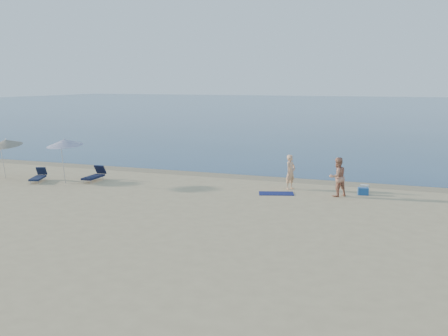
# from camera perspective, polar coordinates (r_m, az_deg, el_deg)

# --- Properties ---
(sea) EXTENTS (240.00, 160.00, 0.01)m
(sea) POSITION_cam_1_polar(r_m,az_deg,el_deg) (110.24, 16.48, 5.79)
(sea) COLOR #0D294E
(sea) RESTS_ON ground
(wet_sand_strip) EXTENTS (240.00, 1.60, 0.00)m
(wet_sand_strip) POSITION_cam_1_polar(r_m,az_deg,el_deg) (31.20, 2.50, -0.92)
(wet_sand_strip) COLOR #847254
(wet_sand_strip) RESTS_ON ground
(person_left) EXTENTS (0.60, 0.73, 1.71)m
(person_left) POSITION_cam_1_polar(r_m,az_deg,el_deg) (27.81, 6.78, -0.41)
(person_left) COLOR #DFA77D
(person_left) RESTS_ON ground
(person_right) EXTENTS (1.11, 1.12, 1.82)m
(person_right) POSITION_cam_1_polar(r_m,az_deg,el_deg) (26.41, 11.46, -0.90)
(person_right) COLOR #B2755D
(person_right) RESTS_ON ground
(beach_towel) EXTENTS (1.84, 1.39, 0.03)m
(beach_towel) POSITION_cam_1_polar(r_m,az_deg,el_deg) (26.74, 5.33, -2.59)
(beach_towel) COLOR #0E1449
(beach_towel) RESTS_ON ground
(white_bag) EXTENTS (0.44, 0.39, 0.33)m
(white_bag) POSITION_cam_1_polar(r_m,az_deg,el_deg) (27.92, 14.05, -2.01)
(white_bag) COLOR silver
(white_bag) RESTS_ON ground
(blue_cooler) EXTENTS (0.55, 0.45, 0.34)m
(blue_cooler) POSITION_cam_1_polar(r_m,az_deg,el_deg) (27.15, 13.94, -2.30)
(blue_cooler) COLOR #1B4E95
(blue_cooler) RESTS_ON ground
(umbrella_near) EXTENTS (2.33, 2.35, 2.44)m
(umbrella_near) POSITION_cam_1_polar(r_m,az_deg,el_deg) (30.25, -15.89, 2.51)
(umbrella_near) COLOR silver
(umbrella_near) RESTS_ON ground
(umbrella_far) EXTENTS (1.78, 1.81, 2.33)m
(umbrella_far) POSITION_cam_1_polar(r_m,az_deg,el_deg) (32.56, -21.27, 2.42)
(umbrella_far) COLOR silver
(umbrella_far) RESTS_ON ground
(lounger_left) EXTENTS (1.09, 1.68, 0.70)m
(lounger_left) POSITION_cam_1_polar(r_m,az_deg,el_deg) (31.37, -18.34, -0.85)
(lounger_left) COLOR #141D39
(lounger_left) RESTS_ON ground
(lounger_right) EXTENTS (0.72, 1.80, 0.77)m
(lounger_right) POSITION_cam_1_polar(r_m,az_deg,el_deg) (30.72, -13.03, -0.77)
(lounger_right) COLOR black
(lounger_right) RESTS_ON ground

